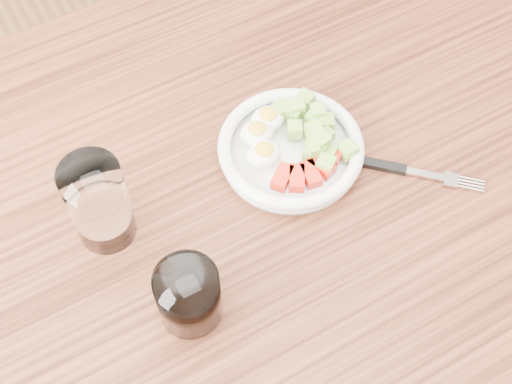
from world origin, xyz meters
TOP-DOWN VIEW (x-y plane):
  - ground at (0.00, 0.00)m, footprint 4.00×4.00m
  - dining_table at (0.00, 0.00)m, footprint 1.50×0.90m
  - bowl at (0.07, 0.06)m, footprint 0.19×0.19m
  - fork at (0.17, -0.03)m, footprint 0.15×0.15m
  - water_glass at (-0.19, 0.07)m, footprint 0.07×0.07m
  - coffee_glass at (-0.15, -0.08)m, footprint 0.07×0.07m

SIDE VIEW (x-z plane):
  - ground at x=0.00m, z-range 0.00..0.00m
  - dining_table at x=0.00m, z-range 0.28..1.05m
  - fork at x=0.17m, z-range 0.77..0.78m
  - bowl at x=0.07m, z-range 0.76..0.81m
  - coffee_glass at x=-0.15m, z-range 0.77..0.85m
  - water_glass at x=-0.19m, z-range 0.77..0.90m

